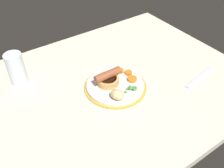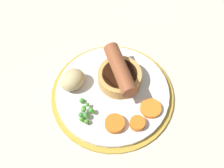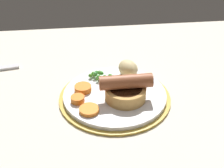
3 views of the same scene
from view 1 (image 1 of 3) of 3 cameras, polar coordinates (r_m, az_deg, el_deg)
The scene contains 10 objects.
dining_table at distance 94.02cm, azimuth -1.47°, elevation -1.39°, with size 110.00×80.00×3.00cm, color beige.
dinner_plate at distance 92.63cm, azimuth 0.75°, elevation -0.44°, with size 23.25×23.25×1.40cm.
sausage_pudding at distance 91.05cm, azimuth -0.91°, elevation 1.19°, with size 10.47×8.23×5.44cm.
pea_pile at distance 89.20cm, azimuth 4.52°, elevation -0.98°, with size 5.35×3.11×1.86cm.
potato_chunk_0 at distance 85.24cm, azimuth 1.23°, elevation -2.45°, with size 4.96×3.98×3.65cm, color #CCB77F.
carrot_slice_0 at distance 93.74cm, azimuth 4.62°, elevation 1.12°, with size 3.53×3.53×1.16cm, color orange.
carrot_slice_1 at distance 96.71cm, azimuth 3.71°, elevation 2.63°, with size 2.73×2.73×1.22cm, color orange.
carrot_slice_2 at distance 97.80cm, azimuth 1.61°, elevation 3.04°, with size 3.84×3.84×0.76cm, color orange.
fork at distance 103.04cm, azimuth 19.48°, elevation 1.55°, with size 18.00×1.60×0.60cm, color silver.
drinking_glass at distance 98.15cm, azimuth -21.05°, elevation 3.30°, with size 6.39×6.39×12.33cm, color silver.
Camera 1 is at (37.62, 58.80, 64.48)cm, focal length 40.00 mm.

